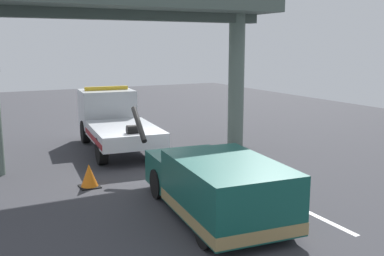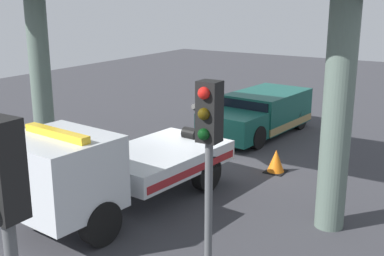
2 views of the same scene
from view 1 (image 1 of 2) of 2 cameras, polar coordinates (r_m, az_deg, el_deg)
ground_plane at (r=15.64m, az=-5.72°, el=-5.55°), size 60.00×40.00×0.10m
lane_stripe_west at (r=11.92m, az=15.88°, el=-10.91°), size 2.60×0.16×0.01m
lane_stripe_mid at (r=16.55m, az=1.57°, el=-4.39°), size 2.60×0.16×0.01m
lane_stripe_east at (r=21.86m, az=-6.04°, el=-0.73°), size 2.60×0.16×0.01m
tow_truck_white at (r=19.10m, az=-10.04°, el=1.16°), size 7.34×2.95×2.46m
towed_van_green at (r=11.29m, az=3.22°, el=-7.55°), size 5.38×2.65×1.58m
overpass_structure at (r=16.76m, az=-8.44°, el=14.50°), size 3.60×11.57×6.27m
traffic_cone_orange at (r=14.01m, az=-13.08°, el=-6.05°), size 0.60×0.60×0.72m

